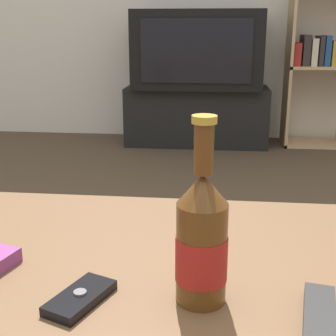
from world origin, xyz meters
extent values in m
cube|color=brown|center=(0.00, 0.00, 0.44)|extent=(1.25, 0.67, 0.04)
cube|color=black|center=(-0.03, 2.75, 0.21)|extent=(1.02, 0.39, 0.42)
cube|color=black|center=(-0.03, 2.75, 0.68)|extent=(0.89, 0.52, 0.53)
cube|color=black|center=(-0.03, 2.49, 0.68)|extent=(0.73, 0.01, 0.41)
cube|color=tan|center=(0.62, 2.81, 0.56)|extent=(0.02, 0.30, 1.12)
cube|color=tan|center=(0.83, 2.81, 0.01)|extent=(0.44, 0.30, 0.02)
cube|color=tan|center=(0.83, 2.81, 0.56)|extent=(0.44, 0.30, 0.02)
cube|color=maroon|center=(0.66, 2.81, 0.65)|extent=(0.05, 0.21, 0.16)
cube|color=#2D2828|center=(0.72, 2.81, 0.67)|extent=(0.05, 0.21, 0.21)
cube|color=beige|center=(0.77, 2.81, 0.66)|extent=(0.04, 0.21, 0.18)
cube|color=#2D2828|center=(0.82, 2.81, 0.67)|extent=(0.03, 0.21, 0.20)
cube|color=navy|center=(0.86, 2.81, 0.67)|extent=(0.04, 0.21, 0.20)
cube|color=#B7932D|center=(0.91, 2.81, 0.66)|extent=(0.04, 0.21, 0.17)
cylinder|color=#563314|center=(0.11, -0.06, 0.53)|extent=(0.07, 0.07, 0.14)
cylinder|color=maroon|center=(0.11, -0.06, 0.52)|extent=(0.07, 0.07, 0.06)
cone|color=#563314|center=(0.11, -0.06, 0.62)|extent=(0.07, 0.07, 0.04)
cylinder|color=#563314|center=(0.11, -0.06, 0.68)|extent=(0.03, 0.03, 0.07)
cylinder|color=#B79333|center=(0.11, -0.06, 0.72)|extent=(0.03, 0.03, 0.01)
cube|color=black|center=(-0.06, -0.09, 0.47)|extent=(0.09, 0.12, 0.01)
cylinder|color=slate|center=(-0.06, -0.09, 0.48)|extent=(0.02, 0.02, 0.00)
cube|color=#282828|center=(0.26, -0.13, 0.47)|extent=(0.07, 0.18, 0.02)
camera|label=1|loc=(0.12, -0.64, 0.82)|focal=50.00mm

